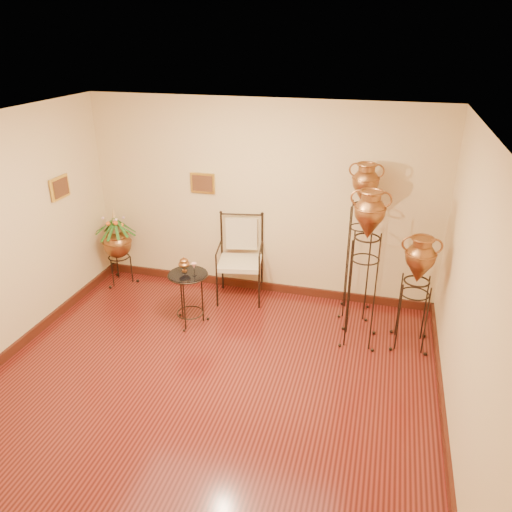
% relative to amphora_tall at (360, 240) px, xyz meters
% --- Properties ---
extents(ground, '(5.00, 5.00, 0.00)m').
position_rel_amphora_tall_xyz_m(ground, '(-1.43, -2.15, -1.09)').
color(ground, maroon).
rests_on(ground, ground).
extents(room_shell, '(5.02, 5.02, 2.81)m').
position_rel_amphora_tall_xyz_m(room_shell, '(-1.43, -2.14, 0.64)').
color(room_shell, '#D8B98B').
rests_on(room_shell, ground).
extents(amphora_tall, '(0.48, 0.48, 2.13)m').
position_rel_amphora_tall_xyz_m(amphora_tall, '(0.00, 0.00, 0.00)').
color(amphora_tall, black).
rests_on(amphora_tall, ground).
extents(amphora_mid, '(0.50, 0.50, 2.00)m').
position_rel_amphora_tall_xyz_m(amphora_mid, '(0.11, -0.67, -0.08)').
color(amphora_mid, black).
rests_on(amphora_mid, ground).
extents(amphora_short, '(0.57, 0.57, 1.47)m').
position_rel_amphora_tall_xyz_m(amphora_short, '(0.72, -0.59, -0.36)').
color(amphora_short, black).
rests_on(amphora_short, ground).
extents(planter_urn, '(0.77, 0.77, 1.24)m').
position_rel_amphora_tall_xyz_m(planter_urn, '(-3.58, 0.00, -0.40)').
color(planter_urn, black).
rests_on(planter_urn, ground).
extents(armchair, '(0.79, 0.75, 1.22)m').
position_rel_amphora_tall_xyz_m(armchair, '(-1.64, 0.00, -0.48)').
color(armchair, black).
rests_on(armchair, ground).
extents(side_table, '(0.62, 0.62, 0.93)m').
position_rel_amphora_tall_xyz_m(side_table, '(-2.09, -0.83, -0.71)').
color(side_table, black).
rests_on(side_table, ground).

